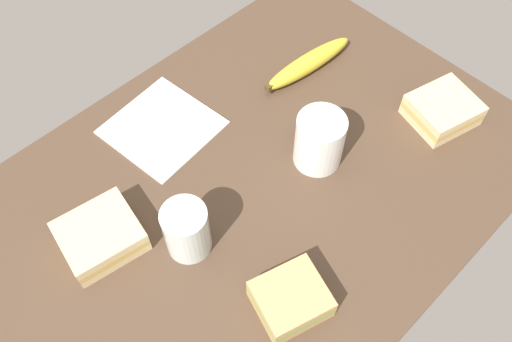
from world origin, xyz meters
TOP-DOWN VIEW (x-y plane):
  - tabletop at (0.00, 0.00)cm, footprint 90.00×64.00cm
  - coffee_mug_black at (10.46, -3.71)cm, footprint 8.95×9.84cm
  - sandwich_main at (-24.15, 8.08)cm, footprint 12.68×11.77cm
  - sandwich_side at (32.21, -12.95)cm, footprint 12.61×11.85cm
  - sandwich_extra at (-10.92, -18.14)cm, footprint 11.52×10.89cm
  - glass_of_milk at (-14.98, -1.11)cm, footprint 6.73×6.73cm
  - banana at (24.13, 11.00)cm, footprint 20.20×5.29cm
  - paper_napkin at (-4.04, 19.18)cm, footprint 18.38×18.38cm

SIDE VIEW (x-z plane):
  - tabletop at x=0.00cm, z-range 0.00..2.00cm
  - paper_napkin at x=-4.04cm, z-range 2.00..2.30cm
  - banana at x=24.13cm, z-range 2.00..5.51cm
  - sandwich_side at x=32.21cm, z-range 2.00..6.40cm
  - sandwich_main at x=-24.15cm, z-range 2.00..6.40cm
  - sandwich_extra at x=-10.92cm, z-range 2.00..6.40cm
  - glass_of_milk at x=-14.98cm, z-range 1.56..10.75cm
  - coffee_mug_black at x=10.46cm, z-range 2.14..11.82cm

